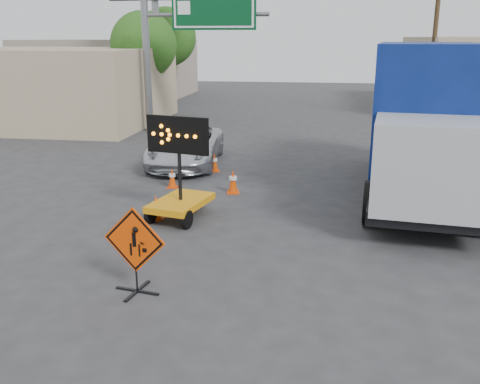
% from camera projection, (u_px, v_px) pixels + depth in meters
% --- Properties ---
extents(ground, '(100.00, 100.00, 0.00)m').
position_uv_depth(ground, '(183.00, 318.00, 9.04)').
color(ground, '#2D2D30').
rests_on(ground, ground).
extents(curb_right, '(0.40, 60.00, 0.12)m').
position_uv_depth(curb_right, '(444.00, 150.00, 22.16)').
color(curb_right, gray).
rests_on(curb_right, ground).
extents(storefront_left_near, '(14.00, 10.00, 4.00)m').
position_uv_depth(storefront_left_near, '(30.00, 86.00, 29.56)').
color(storefront_left_near, tan).
rests_on(storefront_left_near, ground).
extents(storefront_left_far, '(12.00, 10.00, 4.40)m').
position_uv_depth(storefront_left_far, '(110.00, 68.00, 42.94)').
color(storefront_left_far, gray).
rests_on(storefront_left_far, ground).
extents(highway_gantry, '(6.18, 0.38, 6.90)m').
position_uv_depth(highway_gantry, '(187.00, 26.00, 25.33)').
color(highway_gantry, slate).
rests_on(highway_gantry, ground).
extents(utility_pole_far, '(1.80, 0.26, 9.00)m').
position_uv_depth(utility_pole_far, '(435.00, 35.00, 29.29)').
color(utility_pole_far, '#41321C').
rests_on(utility_pole_far, ground).
extents(tree_left_near, '(3.71, 3.71, 6.03)m').
position_uv_depth(tree_left_near, '(144.00, 45.00, 29.95)').
color(tree_left_near, '#41321C').
rests_on(tree_left_near, ground).
extents(tree_left_far, '(4.10, 4.10, 6.66)m').
position_uv_depth(tree_left_far, '(167.00, 37.00, 37.57)').
color(tree_left_far, '#41321C').
rests_on(tree_left_far, ground).
extents(construction_sign, '(1.24, 0.88, 1.66)m').
position_uv_depth(construction_sign, '(135.00, 248.00, 9.72)').
color(construction_sign, black).
rests_on(construction_sign, ground).
extents(arrow_board, '(1.68, 2.09, 2.69)m').
position_uv_depth(arrow_board, '(181.00, 196.00, 13.88)').
color(arrow_board, orange).
rests_on(arrow_board, ground).
extents(pickup_truck, '(2.75, 5.27, 1.42)m').
position_uv_depth(pickup_truck, '(186.00, 146.00, 19.76)').
color(pickup_truck, silver).
rests_on(pickup_truck, ground).
extents(box_truck, '(3.79, 9.57, 4.42)m').
position_uv_depth(box_truck, '(424.00, 129.00, 15.58)').
color(box_truck, black).
rests_on(box_truck, ground).
extents(cone_a, '(0.43, 0.43, 0.67)m').
position_uv_depth(cone_a, '(135.00, 240.00, 11.62)').
color(cone_a, '#DF4004').
rests_on(cone_a, ground).
extents(cone_b, '(0.42, 0.42, 0.66)m').
position_uv_depth(cone_b, '(156.00, 207.00, 13.87)').
color(cone_b, '#DF4004').
rests_on(cone_b, ground).
extents(cone_c, '(0.44, 0.44, 0.74)m').
position_uv_depth(cone_c, '(233.00, 181.00, 16.22)').
color(cone_c, '#DF4004').
rests_on(cone_c, ground).
extents(cone_d, '(0.34, 0.34, 0.63)m').
position_uv_depth(cone_d, '(172.00, 178.00, 16.82)').
color(cone_d, '#DF4004').
rests_on(cone_d, ground).
extents(cone_e, '(0.44, 0.44, 0.66)m').
position_uv_depth(cone_e, '(214.00, 162.00, 18.87)').
color(cone_e, '#DF4004').
rests_on(cone_e, ground).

